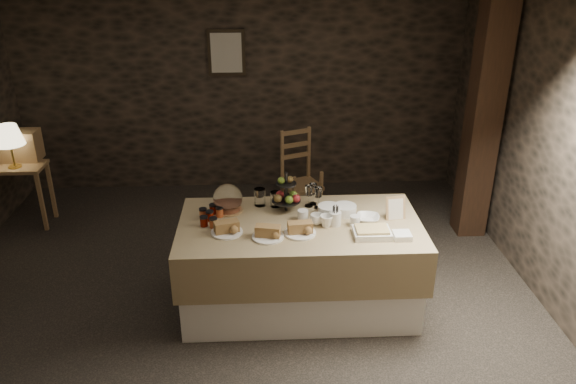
{
  "coord_description": "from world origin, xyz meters",
  "views": [
    {
      "loc": [
        0.26,
        -4.4,
        3.01
      ],
      "look_at": [
        0.48,
        0.2,
        0.92
      ],
      "focal_mm": 35.0,
      "sensor_mm": 36.0,
      "label": 1
    }
  ],
  "objects_px": {
    "buffet_table": "(300,258)",
    "table_lamp": "(8,136)",
    "console_table": "(15,176)",
    "timber_column": "(483,119)",
    "wine_rack": "(20,145)",
    "fruit_stand": "(287,196)",
    "chair": "(301,171)"
  },
  "relations": [
    {
      "from": "table_lamp",
      "to": "timber_column",
      "type": "xyz_separation_m",
      "value": [
        5.0,
        -0.35,
        0.22
      ]
    },
    {
      "from": "buffet_table",
      "to": "wine_rack",
      "type": "height_order",
      "value": "wine_rack"
    },
    {
      "from": "table_lamp",
      "to": "chair",
      "type": "relative_size",
      "value": 0.68
    },
    {
      "from": "table_lamp",
      "to": "buffet_table",
      "type": "bearing_deg",
      "value": -28.53
    },
    {
      "from": "buffet_table",
      "to": "fruit_stand",
      "type": "distance_m",
      "value": 0.55
    },
    {
      "from": "buffet_table",
      "to": "console_table",
      "type": "distance_m",
      "value": 3.5
    },
    {
      "from": "console_table",
      "to": "timber_column",
      "type": "distance_m",
      "value": 5.11
    },
    {
      "from": "timber_column",
      "to": "fruit_stand",
      "type": "bearing_deg",
      "value": -153.26
    },
    {
      "from": "buffet_table",
      "to": "console_table",
      "type": "xyz_separation_m",
      "value": [
        -3.07,
        1.69,
        0.13
      ]
    },
    {
      "from": "fruit_stand",
      "to": "console_table",
      "type": "bearing_deg",
      "value": 153.99
    },
    {
      "from": "fruit_stand",
      "to": "timber_column",
      "type": "bearing_deg",
      "value": 26.74
    },
    {
      "from": "fruit_stand",
      "to": "chair",
      "type": "bearing_deg",
      "value": 82.08
    },
    {
      "from": "timber_column",
      "to": "table_lamp",
      "type": "bearing_deg",
      "value": 176.04
    },
    {
      "from": "chair",
      "to": "buffet_table",
      "type": "bearing_deg",
      "value": -116.93
    },
    {
      "from": "console_table",
      "to": "fruit_stand",
      "type": "xyz_separation_m",
      "value": [
        2.97,
        -1.45,
        0.36
      ]
    },
    {
      "from": "buffet_table",
      "to": "timber_column",
      "type": "relative_size",
      "value": 0.79
    },
    {
      "from": "buffet_table",
      "to": "table_lamp",
      "type": "relative_size",
      "value": 4.28
    },
    {
      "from": "wine_rack",
      "to": "console_table",
      "type": "bearing_deg",
      "value": -105.52
    },
    {
      "from": "console_table",
      "to": "chair",
      "type": "height_order",
      "value": "chair"
    },
    {
      "from": "wine_rack",
      "to": "fruit_stand",
      "type": "xyz_separation_m",
      "value": [
        2.92,
        -1.63,
        0.06
      ]
    },
    {
      "from": "buffet_table",
      "to": "timber_column",
      "type": "distance_m",
      "value": 2.51
    },
    {
      "from": "timber_column",
      "to": "fruit_stand",
      "type": "distance_m",
      "value": 2.36
    },
    {
      "from": "buffet_table",
      "to": "chair",
      "type": "height_order",
      "value": "chair"
    },
    {
      "from": "chair",
      "to": "console_table",
      "type": "bearing_deg",
      "value": 165.76
    },
    {
      "from": "timber_column",
      "to": "fruit_stand",
      "type": "xyz_separation_m",
      "value": [
        -2.08,
        -1.05,
        -0.35
      ]
    },
    {
      "from": "wine_rack",
      "to": "timber_column",
      "type": "relative_size",
      "value": 0.16
    },
    {
      "from": "table_lamp",
      "to": "console_table",
      "type": "bearing_deg",
      "value": 135.0
    },
    {
      "from": "table_lamp",
      "to": "fruit_stand",
      "type": "bearing_deg",
      "value": -25.6
    },
    {
      "from": "timber_column",
      "to": "chair",
      "type": "bearing_deg",
      "value": 154.47
    },
    {
      "from": "table_lamp",
      "to": "wine_rack",
      "type": "distance_m",
      "value": 0.3
    },
    {
      "from": "buffet_table",
      "to": "table_lamp",
      "type": "distance_m",
      "value": 3.49
    },
    {
      "from": "buffet_table",
      "to": "table_lamp",
      "type": "bearing_deg",
      "value": 151.47
    }
  ]
}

